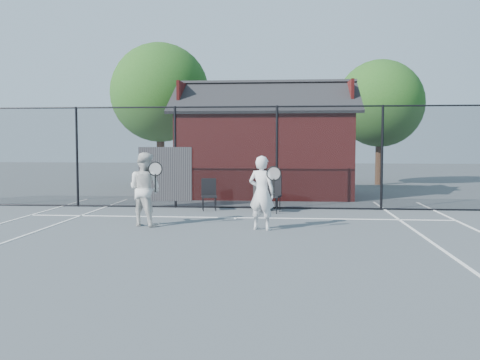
# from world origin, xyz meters

# --- Properties ---
(ground) EXTENTS (80.00, 80.00, 0.00)m
(ground) POSITION_xyz_m (0.00, 0.00, 0.00)
(ground) COLOR #4F565A
(ground) RESTS_ON ground
(court_lines) EXTENTS (11.02, 18.00, 0.01)m
(court_lines) POSITION_xyz_m (0.00, -1.32, 0.01)
(court_lines) COLOR white
(court_lines) RESTS_ON ground
(fence) EXTENTS (22.04, 3.00, 3.00)m
(fence) POSITION_xyz_m (-0.30, 5.00, 1.45)
(fence) COLOR black
(fence) RESTS_ON ground
(clubhouse) EXTENTS (6.50, 4.36, 4.19)m
(clubhouse) POSITION_xyz_m (0.50, 9.00, 1.61)
(clubhouse) COLOR maroon
(clubhouse) RESTS_ON ground
(tree_left) EXTENTS (4.48, 4.48, 6.44)m
(tree_left) POSITION_xyz_m (-4.50, 13.50, 4.19)
(tree_left) COLOR #331F14
(tree_left) RESTS_ON ground
(tree_right) EXTENTS (3.97, 3.97, 5.70)m
(tree_right) POSITION_xyz_m (5.50, 14.50, 3.71)
(tree_right) COLOR #331F14
(tree_right) RESTS_ON ground
(player_front) EXTENTS (0.78, 0.63, 1.64)m
(player_front) POSITION_xyz_m (0.76, 1.17, 0.82)
(player_front) COLOR silver
(player_front) RESTS_ON ground
(player_back) EXTENTS (1.01, 0.92, 1.70)m
(player_back) POSITION_xyz_m (-1.99, 1.55, 0.85)
(player_back) COLOR silver
(player_back) RESTS_ON ground
(chair_left) EXTENTS (0.51, 0.52, 0.89)m
(chair_left) POSITION_xyz_m (-0.90, 4.42, 0.44)
(chair_left) COLOR black
(chair_left) RESTS_ON ground
(chair_right) EXTENTS (0.58, 0.60, 1.01)m
(chair_right) POSITION_xyz_m (0.87, 4.10, 0.50)
(chair_right) COLOR black
(chair_right) RESTS_ON ground
(waste_bin) EXTENTS (0.59, 0.59, 0.76)m
(waste_bin) POSITION_xyz_m (0.60, 4.60, 0.38)
(waste_bin) COLOR #262626
(waste_bin) RESTS_ON ground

